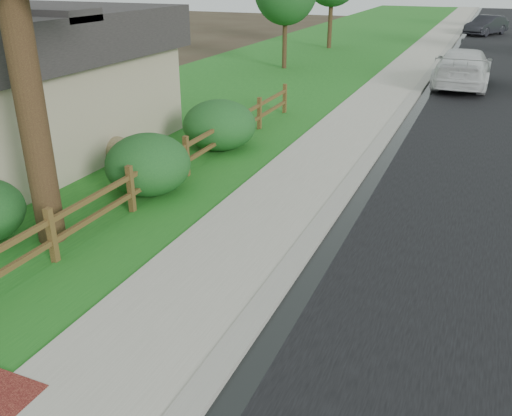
% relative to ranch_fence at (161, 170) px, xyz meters
% --- Properties ---
extents(curb, '(0.40, 90.00, 0.12)m').
position_rel_ranch_fence_xyz_m(curb, '(4.00, 28.60, -0.56)').
color(curb, gray).
rests_on(curb, ground).
extents(wet_gutter, '(0.50, 90.00, 0.00)m').
position_rel_ranch_fence_xyz_m(wet_gutter, '(4.35, 28.60, -0.60)').
color(wet_gutter, black).
rests_on(wet_gutter, road).
extents(sidewalk, '(2.20, 90.00, 0.10)m').
position_rel_ranch_fence_xyz_m(sidewalk, '(2.70, 28.60, -0.57)').
color(sidewalk, '#A19C8D').
rests_on(sidewalk, ground).
extents(grass_strip, '(1.60, 90.00, 0.06)m').
position_rel_ranch_fence_xyz_m(grass_strip, '(0.80, 28.60, -0.59)').
color(grass_strip, '#1B601C').
rests_on(grass_strip, ground).
extents(lawn_near, '(9.00, 90.00, 0.04)m').
position_rel_ranch_fence_xyz_m(lawn_near, '(-4.40, 28.60, -0.60)').
color(lawn_near, '#1B601C').
rests_on(lawn_near, ground).
extents(ranch_fence, '(0.12, 16.92, 1.10)m').
position_rel_ranch_fence_xyz_m(ranch_fence, '(0.00, 0.00, 0.00)').
color(ranch_fence, '#442E16').
rests_on(ranch_fence, ground).
extents(white_suv, '(2.35, 5.77, 1.67)m').
position_rel_ranch_fence_xyz_m(white_suv, '(5.60, 16.19, 0.24)').
color(white_suv, silver).
rests_on(white_suv, road).
extents(dark_car_far, '(3.34, 4.77, 1.49)m').
position_rel_ranch_fence_xyz_m(dark_car_far, '(5.97, 38.77, 0.15)').
color(dark_car_far, black).
rests_on(dark_car_far, road).
extents(boulder, '(1.16, 0.90, 0.73)m').
position_rel_ranch_fence_xyz_m(boulder, '(-2.40, 1.49, -0.25)').
color(boulder, brown).
rests_on(boulder, ground).
extents(shrub_c, '(2.38, 2.38, 1.44)m').
position_rel_ranch_fence_xyz_m(shrub_c, '(-0.30, -0.05, 0.10)').
color(shrub_c, '#1A491E').
rests_on(shrub_c, ground).
extents(shrub_d, '(2.34, 2.34, 1.46)m').
position_rel_ranch_fence_xyz_m(shrub_d, '(-0.30, 3.68, 0.11)').
color(shrub_d, '#1A491E').
rests_on(shrub_d, ground).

